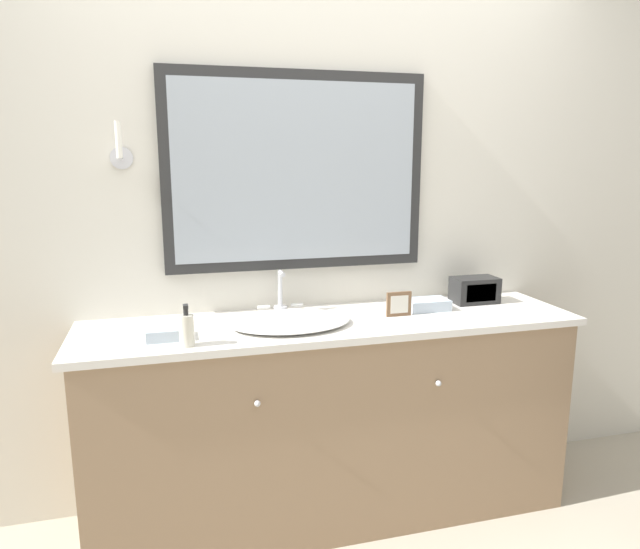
# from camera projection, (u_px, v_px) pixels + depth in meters

# --- Properties ---
(wall_back) EXTENTS (8.00, 0.18, 2.55)m
(wall_back) POSITION_uv_depth(u_px,v_px,m) (315.00, 223.00, 2.61)
(wall_back) COLOR silver
(wall_back) RESTS_ON ground_plane
(vanity_counter) EXTENTS (2.11, 0.54, 0.90)m
(vanity_counter) POSITION_uv_depth(u_px,v_px,m) (333.00, 418.00, 2.50)
(vanity_counter) COLOR #937556
(vanity_counter) RESTS_ON ground_plane
(sink_basin) EXTENTS (0.50, 0.41, 0.20)m
(sink_basin) POSITION_uv_depth(u_px,v_px,m) (290.00, 320.00, 2.34)
(sink_basin) COLOR white
(sink_basin) RESTS_ON vanity_counter
(soap_bottle) EXTENTS (0.05, 0.06, 0.16)m
(soap_bottle) POSITION_uv_depth(u_px,v_px,m) (187.00, 329.00, 2.07)
(soap_bottle) COLOR beige
(soap_bottle) RESTS_ON vanity_counter
(appliance_box) EXTENTS (0.21, 0.13, 0.12)m
(appliance_box) POSITION_uv_depth(u_px,v_px,m) (475.00, 290.00, 2.69)
(appliance_box) COLOR black
(appliance_box) RESTS_ON vanity_counter
(picture_frame) EXTENTS (0.11, 0.01, 0.11)m
(picture_frame) POSITION_uv_depth(u_px,v_px,m) (399.00, 304.00, 2.46)
(picture_frame) COLOR brown
(picture_frame) RESTS_ON vanity_counter
(hand_towel_near_sink) EXTENTS (0.15, 0.12, 0.04)m
(hand_towel_near_sink) POSITION_uv_depth(u_px,v_px,m) (166.00, 333.00, 2.16)
(hand_towel_near_sink) COLOR #A8B7C6
(hand_towel_near_sink) RESTS_ON vanity_counter
(hand_towel_far_corner) EXTENTS (0.19, 0.12, 0.05)m
(hand_towel_far_corner) POSITION_uv_depth(u_px,v_px,m) (427.00, 304.00, 2.57)
(hand_towel_far_corner) COLOR #A8B7C6
(hand_towel_far_corner) RESTS_ON vanity_counter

